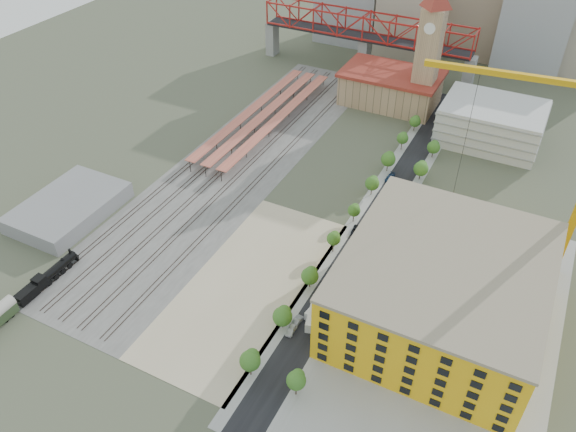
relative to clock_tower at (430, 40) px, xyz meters
The scene contains 31 objects.
ground 85.36m from the clock_tower, 95.71° to the right, with size 400.00×400.00×0.00m, color #474C38.
ballast_strip 81.63m from the clock_tower, 125.15° to the right, with size 36.00×165.00×0.06m, color #605E59.
dirt_lot 115.74m from the clock_tower, 96.14° to the right, with size 28.00×67.00×0.06m, color tan.
street_asphalt 71.48m from the clock_tower, 82.98° to the right, with size 12.00×170.00×0.06m, color black.
sidewalk_west 71.08m from the clock_tower, 87.80° to the right, with size 3.00×170.00×0.04m, color gray.
sidewalk_east 72.31m from the clock_tower, 78.27° to the right, with size 3.00×170.00×0.04m, color gray.
construction_pad 110.41m from the clock_tower, 69.69° to the right, with size 50.00×90.00×0.06m, color gray.
rail_tracks 82.57m from the clock_tower, 126.24° to the right, with size 26.56×160.00×0.18m.
platform_canopies 65.08m from the clock_tower, 144.47° to the right, with size 16.00×80.00×4.12m.
station_hall 25.65m from the clock_tower, behind, with size 38.00×24.00×13.10m.
clock_tower is the anchor object (origin of this frame).
parking_garage 36.81m from the clock_tower, 19.64° to the right, with size 34.00×26.00×14.00m, color silver.
truss_bridge 42.56m from the clock_tower, 142.85° to the left, with size 94.00×9.60×25.60m.
construction_building 107.36m from the clock_tower, 71.22° to the right, with size 44.60×50.60×18.80m.
warehouse 135.13m from the clock_tower, 123.93° to the right, with size 22.00×32.00×5.00m, color gray.
street_trees 80.70m from the clock_tower, 83.91° to the right, with size 15.40×124.40×8.00m.
skyline 62.60m from the clock_tower, 90.49° to the left, with size 133.00×46.00×60.00m.
distant_hills 213.32m from the clock_tower, 78.30° to the left, with size 647.00×264.00×227.00m.
locomotive 148.04m from the clock_tower, 113.48° to the right, with size 2.68×20.68×5.17m.
site_trailer_a 117.44m from the clock_tower, 85.98° to the right, with size 2.66×10.10×2.76m, color silver.
site_trailer_b 114.96m from the clock_tower, 85.89° to the right, with size 2.38×9.06×2.48m, color silver.
site_trailer_c 103.83m from the clock_tower, 85.42° to the right, with size 2.49×9.47×2.59m, color silver.
site_trailer_d 93.82m from the clock_tower, 84.88° to the right, with size 2.41×9.16×2.51m, color silver.
car_0 123.52m from the clock_tower, 87.62° to the right, with size 1.76×4.37×1.49m, color silver.
car_1 121.15m from the clock_tower, 87.57° to the right, with size 1.59×4.56×1.50m, color gray.
car_2 84.26m from the clock_tower, 86.39° to the right, with size 2.20×4.76×1.32m, color black.
car_3 56.94m from the clock_tower, 84.21° to the right, with size 2.05×5.05×1.47m, color navy.
car_4 114.22m from the clock_tower, 84.30° to the right, with size 1.82×4.52×1.54m, color silver.
car_5 110.97m from the clock_tower, 84.12° to the right, with size 1.48×4.24×1.40m, color #9C9DA1.
car_6 86.58m from the clock_tower, 82.28° to the right, with size 2.38×5.16×1.43m, color black.
car_7 64.99m from the clock_tower, 79.20° to the right, with size 2.25×5.54×1.61m, color navy.
Camera 1 is at (51.67, -117.96, 103.24)m, focal length 35.00 mm.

